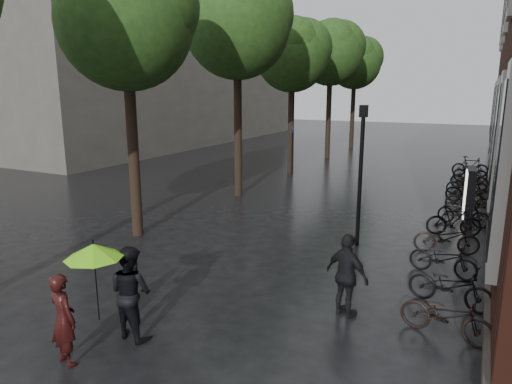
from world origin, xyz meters
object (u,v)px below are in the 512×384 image
Objects in this scene: pedestrian_walking at (347,276)px; lamp_post at (361,162)px; person_burgundy at (63,319)px; ad_lightbox at (469,196)px; person_black at (131,292)px; parked_bicycles at (462,207)px.

lamp_post is (-0.85, 4.19, 1.55)m from pedestrian_walking.
lamp_post is at bearing -95.88° from person_burgundy.
person_burgundy is 5.08m from pedestrian_walking.
lamp_post is (-2.69, -3.85, 1.46)m from ad_lightbox.
person_black is 11.65m from ad_lightbox.
parked_bicycles is (1.66, 8.33, -0.38)m from pedestrian_walking.
ad_lightbox is at bearing -79.68° from pedestrian_walking.
ad_lightbox is (1.84, 8.04, 0.09)m from pedestrian_walking.
lamp_post is (2.74, 7.78, 1.61)m from person_burgundy.
person_black is 7.22m from lamp_post.
lamp_post is at bearing -128.22° from ad_lightbox.
parked_bicycles is at bearing 58.81° from lamp_post.
pedestrian_walking is 0.91× the size of ad_lightbox.
person_black is at bearing -95.64° from person_burgundy.
pedestrian_walking is at bearing -106.19° from ad_lightbox.
ad_lightbox is 0.47× the size of lamp_post.
person_burgundy is at bearing 68.18° from pedestrian_walking.
parked_bicycles is 0.58m from ad_lightbox.
person_black reaches higher than person_burgundy.
person_black is at bearing -114.24° from parked_bicycles.
parked_bicycles is at bearing 118.94° from ad_lightbox.
ad_lightbox is at bearing 55.08° from lamp_post.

